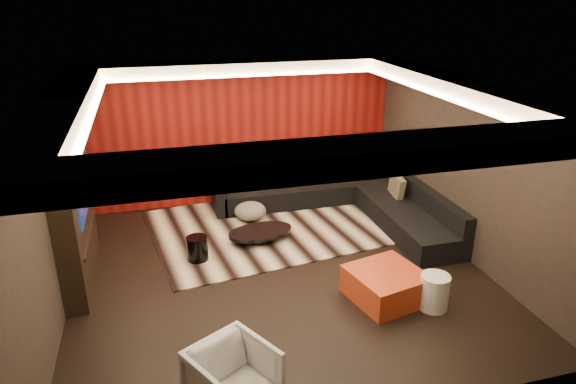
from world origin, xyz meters
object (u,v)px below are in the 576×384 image
object	(u,v)px
drum_stool	(197,248)
white_side_table	(434,292)
coffee_table	(260,235)
sectional_sofa	(343,199)
armchair	(233,380)
orange_ottoman	(386,285)

from	to	relation	value
drum_stool	white_side_table	world-z (taller)	white_side_table
drum_stool	white_side_table	bearing A→B (deg)	-36.07
coffee_table	white_side_table	size ratio (longest dim) A/B	2.28
drum_stool	sectional_sofa	size ratio (longest dim) A/B	0.11
armchair	orange_ottoman	bearing A→B (deg)	2.36
orange_ottoman	white_side_table	bearing A→B (deg)	-36.86
drum_stool	orange_ottoman	bearing A→B (deg)	-35.90
drum_stool	sectional_sofa	distance (m)	3.12
armchair	white_side_table	bearing A→B (deg)	-8.89
sectional_sofa	coffee_table	bearing A→B (deg)	-155.99
drum_stool	orange_ottoman	xyz separation A→B (m)	(2.41, -1.75, -0.01)
white_side_table	armchair	world-z (taller)	armchair
drum_stool	coffee_table	bearing A→B (deg)	19.10
drum_stool	orange_ottoman	distance (m)	2.98
orange_ottoman	armchair	size ratio (longest dim) A/B	1.19
drum_stool	white_side_table	distance (m)	3.62
coffee_table	white_side_table	world-z (taller)	white_side_table
coffee_table	drum_stool	xyz separation A→B (m)	(-1.10, -0.38, 0.10)
armchair	sectional_sofa	bearing A→B (deg)	27.95
coffee_table	armchair	size ratio (longest dim) A/B	1.43
armchair	sectional_sofa	size ratio (longest dim) A/B	0.21
white_side_table	orange_ottoman	size ratio (longest dim) A/B	0.53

